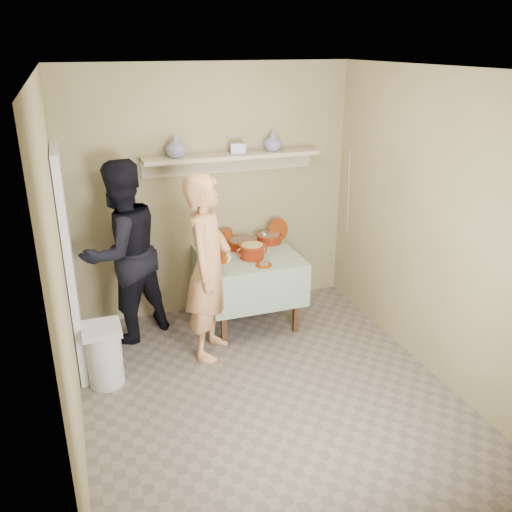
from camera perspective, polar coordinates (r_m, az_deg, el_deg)
name	(u,v)px	position (r m, az deg, el deg)	size (l,w,h in m)	color
ground	(268,393)	(4.73, 1.32, -14.23)	(3.50, 3.50, 0.00)	#716359
tile_panel	(70,265)	(4.87, -19.02, -0.94)	(0.06, 0.70, 2.00)	silver
plate_stack_a	(217,240)	(5.65, -4.15, 1.73)	(0.14, 0.14, 0.18)	#692002
plate_stack_b	(226,237)	(5.73, -3.19, 1.98)	(0.14, 0.14, 0.17)	#692002
bowl_stack	(223,255)	(5.30, -3.48, 0.06)	(0.13, 0.13, 0.13)	#692002
empty_bowl	(219,254)	(5.44, -3.87, 0.19)	(0.16, 0.16, 0.05)	#692002
propped_lid	(278,230)	(5.85, 2.36, 2.79)	(0.24, 0.24, 0.02)	#692002
vase_right	(273,141)	(5.67, 1.80, 11.97)	(0.19, 0.19, 0.20)	navy
vase_left	(176,147)	(5.39, -8.43, 11.30)	(0.20, 0.20, 0.21)	navy
ceramic_box	(238,148)	(5.54, -1.94, 11.27)	(0.15, 0.11, 0.11)	navy
person_cook	(209,268)	(4.90, -5.01, -1.28)	(0.63, 0.42, 1.73)	tan
person_helper	(122,252)	(5.33, -13.89, 0.37)	(0.87, 0.68, 1.79)	black
room_shell	(270,211)	(4.00, 1.51, 4.79)	(3.04, 3.54, 2.62)	#9C8F5F
serving_table	(248,265)	(5.55, -0.83, -0.92)	(0.97, 0.97, 0.76)	#4C2D16
cazuela_meat_a	(241,243)	(5.64, -1.55, 1.39)	(0.30, 0.30, 0.10)	#5E1003
cazuela_meat_b	(269,237)	(5.80, 1.37, 1.97)	(0.28, 0.28, 0.10)	#5E1003
ladle	(264,234)	(5.73, 0.88, 2.29)	(0.08, 0.26, 0.19)	silver
cazuela_rice	(252,250)	(5.37, -0.42, 0.62)	(0.33, 0.25, 0.14)	#5E1003
front_plate	(264,265)	(5.21, 0.81, -0.93)	(0.16, 0.16, 0.03)	#692002
wall_shelf	(231,158)	(5.57, -2.61, 10.27)	(1.80, 0.25, 0.21)	#BDB28C
trash_bin	(104,355)	(4.87, -15.68, -9.97)	(0.32, 0.32, 0.56)	silver
electrical_cord	(349,192)	(6.00, 9.72, 6.64)	(0.01, 0.05, 0.90)	silver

